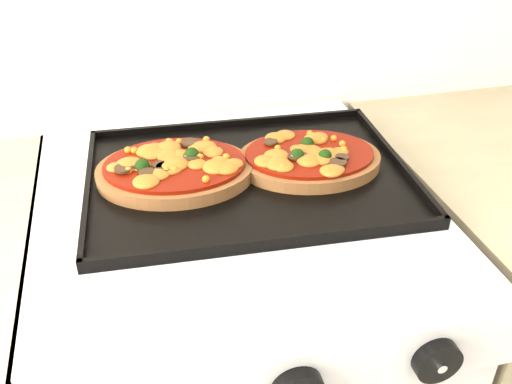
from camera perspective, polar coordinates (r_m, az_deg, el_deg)
name	(u,v)px	position (r m, az deg, el deg)	size (l,w,h in m)	color
control_panel	(289,377)	(0.69, 3.36, -18.01)	(0.60, 0.02, 0.09)	silver
knob_right	(437,361)	(0.73, 17.63, -15.80)	(0.06, 0.06, 0.02)	black
baking_tray	(248,174)	(0.90, -0.78, 1.77)	(0.50, 0.37, 0.02)	black
pizza_left	(175,168)	(0.90, -8.11, 2.39)	(0.24, 0.19, 0.04)	brown
pizza_right	(309,157)	(0.93, 5.35, 3.53)	(0.23, 0.18, 0.03)	brown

